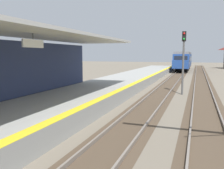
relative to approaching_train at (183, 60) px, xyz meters
name	(u,v)px	position (x,y,z in m)	size (l,w,h in m)	color
station_platform	(76,100)	(-4.40, -40.06, -1.73)	(5.00, 80.00, 0.91)	#999993
track_pair_nearest_platform	(155,99)	(0.00, -36.06, -2.13)	(2.34, 120.00, 0.16)	#4C3D2D
track_pair_middle	(204,102)	(3.40, -36.06, -2.13)	(2.34, 120.00, 0.16)	#4C3D2D
approaching_train	(183,60)	(0.00, 0.00, 0.00)	(2.93, 19.60, 4.76)	navy
rail_signal_post	(183,56)	(1.74, -32.99, 1.02)	(0.32, 0.34, 5.20)	#4C4C4C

